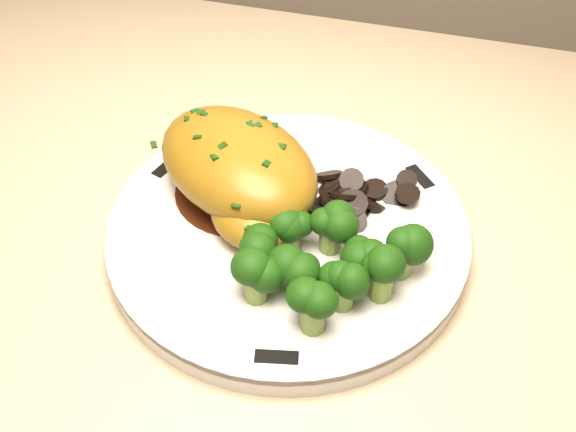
% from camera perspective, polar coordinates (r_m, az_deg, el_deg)
% --- Properties ---
extents(counter, '(1.98, 0.66, 0.98)m').
position_cam_1_polar(counter, '(0.98, -5.37, -15.91)').
color(counter, '#4C3A22').
rests_on(counter, ground).
extents(plate, '(0.35, 0.35, 0.02)m').
position_cam_1_polar(plate, '(0.58, -0.00, -1.36)').
color(plate, silver).
rests_on(plate, counter).
extents(rim_accent_0, '(0.03, 0.03, 0.00)m').
position_cam_1_polar(rim_accent_0, '(0.62, 10.37, 3.05)').
color(rim_accent_0, black).
rests_on(rim_accent_0, plate).
extents(rim_accent_1, '(0.02, 0.03, 0.00)m').
position_cam_1_polar(rim_accent_1, '(0.63, -9.53, 3.87)').
color(rim_accent_1, black).
rests_on(rim_accent_1, plate).
extents(rim_accent_2, '(0.03, 0.02, 0.00)m').
position_cam_1_polar(rim_accent_2, '(0.49, -0.91, -11.11)').
color(rim_accent_2, black).
rests_on(rim_accent_2, plate).
extents(gravy_pool, '(0.11, 0.11, 0.00)m').
position_cam_1_polar(gravy_pool, '(0.60, -3.83, 2.02)').
color(gravy_pool, '#3C170A').
rests_on(gravy_pool, plate).
extents(chicken_breast, '(0.19, 0.17, 0.06)m').
position_cam_1_polar(chicken_breast, '(0.58, -3.87, 3.66)').
color(chicken_breast, olive).
rests_on(chicken_breast, plate).
extents(mushroom_pile, '(0.10, 0.07, 0.03)m').
position_cam_1_polar(mushroom_pile, '(0.59, 5.80, 1.37)').
color(mushroom_pile, black).
rests_on(mushroom_pile, plate).
extents(broccoli_florets, '(0.13, 0.10, 0.04)m').
position_cam_1_polar(broccoli_florets, '(0.52, 2.80, -3.66)').
color(broccoli_florets, olive).
rests_on(broccoli_florets, plate).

